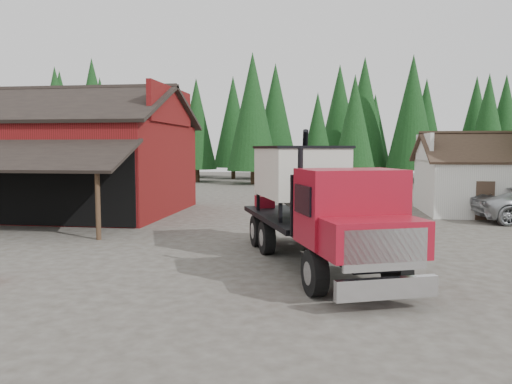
# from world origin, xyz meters

# --- Properties ---
(ground) EXTENTS (120.00, 120.00, 0.00)m
(ground) POSITION_xyz_m (0.00, 0.00, 0.00)
(ground) COLOR #3F3A32
(ground) RESTS_ON ground
(red_barn) EXTENTS (12.80, 13.63, 7.18)m
(red_barn) POSITION_xyz_m (-11.00, 9.90, 2.69)
(red_barn) COLOR maroon
(red_barn) RESTS_ON ground
(farmhouse) EXTENTS (8.60, 6.42, 4.65)m
(farmhouse) POSITION_xyz_m (13.00, 13.00, 1.67)
(farmhouse) COLOR silver
(farmhouse) RESTS_ON ground
(conifer_backdrop) EXTENTS (76.00, 16.00, 16.00)m
(conifer_backdrop) POSITION_xyz_m (0.00, 42.00, 0.00)
(conifer_backdrop) COLOR black
(conifer_backdrop) RESTS_ON ground
(near_pine_a) EXTENTS (4.40, 4.40, 11.40)m
(near_pine_a) POSITION_xyz_m (-22.00, 28.00, 6.39)
(near_pine_a) COLOR #382619
(near_pine_a) RESTS_ON ground
(near_pine_b) EXTENTS (3.96, 3.96, 10.40)m
(near_pine_b) POSITION_xyz_m (6.00, 30.00, 5.89)
(near_pine_b) COLOR #382619
(near_pine_b) RESTS_ON ground
(near_pine_d) EXTENTS (5.28, 5.28, 13.40)m
(near_pine_d) POSITION_xyz_m (-4.00, 34.00, 7.39)
(near_pine_d) COLOR #382619
(near_pine_d) RESTS_ON ground
(feed_truck) EXTENTS (5.75, 9.91, 4.35)m
(feed_truck) POSITION_xyz_m (3.12, -1.05, 2.03)
(feed_truck) COLOR black
(feed_truck) RESTS_ON ground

